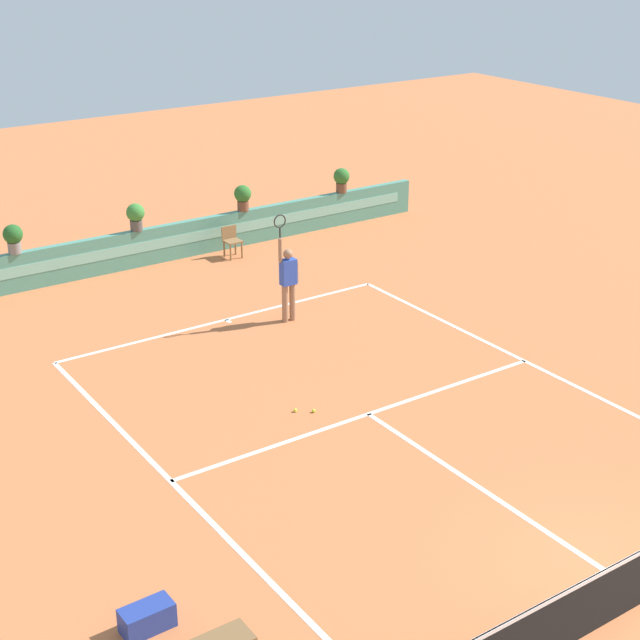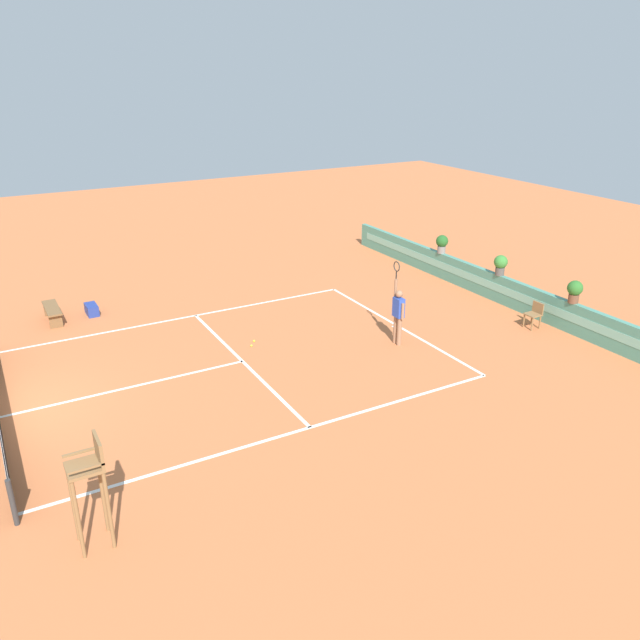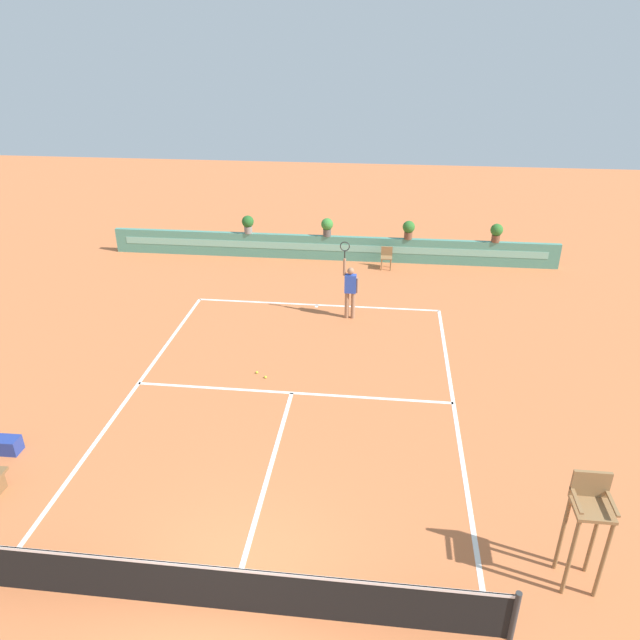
{
  "view_description": "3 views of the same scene",
  "coord_description": "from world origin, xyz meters",
  "views": [
    {
      "loc": [
        -9.75,
        -6.26,
        8.74
      ],
      "look_at": [
        0.47,
        8.71,
        1.0
      ],
      "focal_mm": 54.0,
      "sensor_mm": 36.0,
      "label": 1
    },
    {
      "loc": [
        15.48,
        0.29,
        8.01
      ],
      "look_at": [
        0.47,
        8.71,
        1.0
      ],
      "focal_mm": 35.5,
      "sensor_mm": 36.0,
      "label": 2
    },
    {
      "loc": [
        2.19,
        -6.31,
        8.4
      ],
      "look_at": [
        0.47,
        8.71,
        1.0
      ],
      "focal_mm": 33.21,
      "sensor_mm": 36.0,
      "label": 3
    }
  ],
  "objects": [
    {
      "name": "potted_plant_centre",
      "position": [
        -0.12,
        16.39,
        1.41
      ],
      "size": [
        0.48,
        0.48,
        0.72
      ],
      "color": "#514C47",
      "rests_on": "back_wall_barrier"
    },
    {
      "name": "potted_plant_right",
      "position": [
        3.1,
        16.39,
        1.41
      ],
      "size": [
        0.48,
        0.48,
        0.72
      ],
      "color": "brown",
      "rests_on": "back_wall_barrier"
    },
    {
      "name": "gear_bag",
      "position": [
        -5.95,
        3.34,
        0.18
      ],
      "size": [
        0.71,
        0.37,
        0.36
      ],
      "primitive_type": "cube",
      "rotation": [
        0.0,
        0.0,
        0.02
      ],
      "color": "navy",
      "rests_on": "ground"
    },
    {
      "name": "tennis_player",
      "position": [
        1.17,
        11.03,
        1.05
      ],
      "size": [
        0.62,
        0.23,
        2.58
      ],
      "color": "#9E7051",
      "rests_on": "ground"
    },
    {
      "name": "umpire_chair",
      "position": [
        5.66,
        1.26,
        1.34
      ],
      "size": [
        0.6,
        0.6,
        2.14
      ],
      "color": "olive",
      "rests_on": "ground"
    },
    {
      "name": "tennis_ball_mid_court",
      "position": [
        -0.81,
        7.04,
        0.03
      ],
      "size": [
        0.07,
        0.07,
        0.07
      ],
      "primitive_type": "sphere",
      "color": "#CCE033",
      "rests_on": "ground"
    },
    {
      "name": "ground_plane",
      "position": [
        0.0,
        6.0,
        0.0
      ],
      "size": [
        60.0,
        60.0,
        0.0
      ],
      "primitive_type": "plane",
      "color": "#C66B3D"
    },
    {
      "name": "tennis_ball_near_baseline",
      "position": [
        -1.09,
        7.25,
        0.03
      ],
      "size": [
        0.07,
        0.07,
        0.07
      ],
      "primitive_type": "sphere",
      "color": "#CCE033",
      "rests_on": "ground"
    },
    {
      "name": "court_lines",
      "position": [
        0.0,
        6.72,
        0.0
      ],
      "size": [
        8.32,
        11.94,
        0.01
      ],
      "color": "white",
      "rests_on": "ground"
    },
    {
      "name": "ball_kid_chair",
      "position": [
        2.29,
        15.66,
        0.48
      ],
      "size": [
        0.44,
        0.44,
        0.85
      ],
      "color": "olive",
      "rests_on": "ground"
    },
    {
      "name": "potted_plant_left",
      "position": [
        -3.35,
        16.39,
        1.41
      ],
      "size": [
        0.48,
        0.48,
        0.72
      ],
      "color": "gray",
      "rests_on": "back_wall_barrier"
    },
    {
      "name": "bench_courtside",
      "position": [
        -5.92,
        2.1,
        0.38
      ],
      "size": [
        1.6,
        0.44,
        0.51
      ],
      "color": "brown",
      "rests_on": "ground"
    },
    {
      "name": "back_wall_barrier",
      "position": [
        0.0,
        16.39,
        0.5
      ],
      "size": [
        18.0,
        0.21,
        1.0
      ],
      "color": "#4C8E7A",
      "rests_on": "ground"
    }
  ]
}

